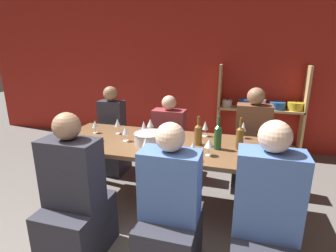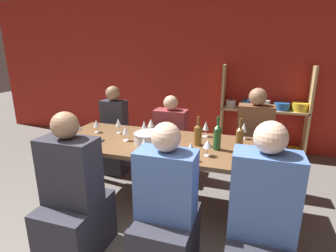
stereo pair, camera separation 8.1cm
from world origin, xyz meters
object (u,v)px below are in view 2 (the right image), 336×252
(shelf_unit, at_px, (266,123))
(wine_glass_empty_b, at_px, (208,144))
(wine_glass_red_a, at_px, (206,126))
(wine_glass_white_c, at_px, (118,123))
(person_far_b, at_px, (171,148))
(wine_glass_red_b, at_px, (144,126))
(wine_glass_white_a, at_px, (144,142))
(wine_glass_red_c, at_px, (244,128))
(wine_glass_white_b, at_px, (126,131))
(person_far_a, at_px, (116,140))
(wine_glass_empty_d, at_px, (191,148))
(wine_glass_empty_e, at_px, (79,127))
(person_near_b, at_px, (166,221))
(person_near_a, at_px, (74,205))
(person_far_c, at_px, (252,154))
(wine_bottle_amber, at_px, (198,134))
(wine_glass_white_d, at_px, (63,129))
(wine_bottle_dark, at_px, (217,137))
(person_near_c, at_px, (259,236))
(cell_phone, at_px, (97,141))
(wine_glass_empty_a, at_px, (96,124))
(mixing_bowl, at_px, (149,138))
(wine_bottle_green, at_px, (239,138))
(wine_glass_empty_c, at_px, (151,123))
(dining_table, at_px, (165,151))

(shelf_unit, distance_m, wine_glass_empty_b, 2.38)
(shelf_unit, bearing_deg, wine_glass_red_a, -112.37)
(wine_glass_white_c, distance_m, person_far_b, 0.93)
(wine_glass_red_b, xyz_separation_m, wine_glass_white_c, (-0.34, 0.05, -0.01))
(wine_glass_white_a, xyz_separation_m, wine_glass_red_c, (0.82, 0.77, -0.01))
(wine_glass_white_b, bearing_deg, wine_glass_red_a, 26.91)
(shelf_unit, relative_size, person_far_a, 1.20)
(wine_glass_empty_d, bearing_deg, person_far_a, 141.14)
(wine_glass_empty_e, distance_m, person_near_b, 1.47)
(person_near_a, relative_size, person_far_c, 0.98)
(wine_bottle_amber, xyz_separation_m, person_near_b, (-0.06, -0.82, -0.45))
(wine_glass_white_d, relative_size, person_far_c, 0.14)
(wine_glass_white_d, bearing_deg, wine_glass_empty_b, 2.06)
(wine_bottle_dark, distance_m, person_far_b, 1.22)
(wine_glass_white_a, height_order, wine_glass_white_c, wine_glass_white_a)
(shelf_unit, xyz_separation_m, person_near_c, (-0.13, -2.83, -0.07))
(wine_glass_empty_b, height_order, wine_glass_white_d, wine_glass_white_d)
(shelf_unit, height_order, person_far_c, shelf_unit)
(wine_glass_red_a, height_order, wine_glass_red_c, wine_glass_red_c)
(person_near_c, bearing_deg, cell_phone, 159.98)
(wine_glass_red_a, relative_size, wine_glass_empty_b, 1.13)
(wine_glass_empty_a, relative_size, person_near_b, 0.12)
(mixing_bowl, bearing_deg, wine_bottle_green, 6.13)
(wine_bottle_green, distance_m, wine_bottle_dark, 0.21)
(shelf_unit, distance_m, wine_glass_empty_c, 2.26)
(wine_glass_white_b, xyz_separation_m, person_near_c, (1.35, -0.70, -0.42))
(mixing_bowl, bearing_deg, cell_phone, -169.45)
(wine_glass_red_a, bearing_deg, mixing_bowl, -142.19)
(shelf_unit, height_order, cell_phone, shelf_unit)
(wine_glass_white_a, bearing_deg, wine_glass_empty_a, 148.87)
(person_far_a, bearing_deg, wine_glass_red_b, 138.86)
(wine_glass_white_d, relative_size, person_near_b, 0.14)
(dining_table, relative_size, wine_bottle_dark, 7.21)
(dining_table, xyz_separation_m, person_near_a, (-0.53, -0.82, -0.24))
(shelf_unit, bearing_deg, wine_glass_red_b, -124.30)
(wine_glass_white_a, relative_size, wine_glass_empty_e, 1.16)
(wine_glass_white_a, relative_size, person_near_a, 0.14)
(wine_glass_red_b, bearing_deg, person_near_b, -58.36)
(wine_glass_red_b, bearing_deg, mixing_bowl, -54.18)
(wine_glass_red_b, bearing_deg, dining_table, -18.67)
(wine_glass_empty_b, relative_size, wine_glass_red_c, 0.85)
(wine_bottle_green, xyz_separation_m, wine_glass_empty_d, (-0.38, -0.39, -0.01))
(dining_table, relative_size, wine_glass_red_c, 13.10)
(shelf_unit, bearing_deg, wine_glass_empty_d, -106.54)
(wine_glass_empty_e, bearing_deg, wine_glass_red_a, 18.21)
(shelf_unit, xyz_separation_m, person_near_a, (-1.61, -2.88, -0.08))
(wine_glass_white_b, bearing_deg, wine_glass_empty_a, 160.55)
(wine_bottle_dark, relative_size, wine_glass_empty_a, 2.18)
(wine_glass_red_a, distance_m, person_near_a, 1.52)
(wine_glass_empty_c, xyz_separation_m, person_far_c, (1.14, 0.49, -0.43))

